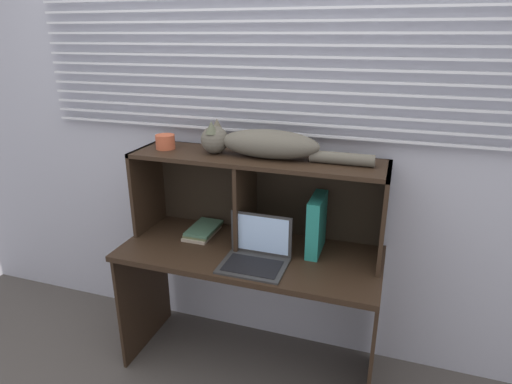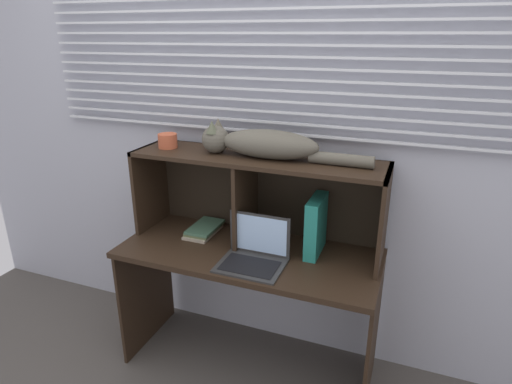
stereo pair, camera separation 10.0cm
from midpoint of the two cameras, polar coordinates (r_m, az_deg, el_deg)
back_panel_with_blinds at (r=2.38m, az=3.12°, el=6.96°), size 4.40×0.08×2.50m
desk at (r=2.34m, az=0.25°, el=-11.01°), size 1.36×0.58×0.74m
hutch_shelf_unit at (r=2.27m, az=1.41°, el=1.27°), size 1.33×0.34×0.48m
cat at (r=2.16m, az=2.16°, el=6.42°), size 0.88×0.17×0.18m
laptop at (r=2.14m, az=1.07°, el=-8.24°), size 0.32×0.25×0.23m
binder_upright at (r=2.22m, az=9.24°, el=-4.45°), size 0.06×0.24×0.30m
book_stack at (r=2.47m, az=-5.73°, el=-4.94°), size 0.15×0.25×0.04m
small_basket at (r=2.40m, az=-10.46°, el=6.69°), size 0.10×0.10×0.08m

